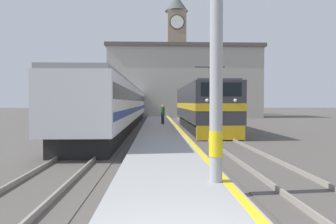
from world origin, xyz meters
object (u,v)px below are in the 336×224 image
object	(u,v)px
catenary_mast	(219,5)
clock_tower	(176,51)
locomotive_train	(202,107)
passenger_train	(123,105)
person_on_platform	(163,114)

from	to	relation	value
catenary_mast	clock_tower	world-z (taller)	clock_tower
locomotive_train	passenger_train	xyz separation A→B (m)	(-6.71, 4.49, 0.09)
catenary_mast	clock_tower	bearing A→B (deg)	87.39
catenary_mast	clock_tower	xyz separation A→B (m)	(2.35, 51.50, 6.97)
passenger_train	clock_tower	distance (m)	30.92
catenary_mast	person_on_platform	size ratio (longest dim) A/B	5.08
locomotive_train	passenger_train	distance (m)	8.08
locomotive_train	catenary_mast	distance (m)	18.69
locomotive_train	person_on_platform	size ratio (longest dim) A/B	9.46
catenary_mast	passenger_train	bearing A→B (deg)	101.10
catenary_mast	person_on_platform	distance (m)	20.85
passenger_train	catenary_mast	size ratio (longest dim) A/B	4.47
person_on_platform	catenary_mast	bearing A→B (deg)	-87.66
person_on_platform	clock_tower	world-z (taller)	clock_tower
person_on_platform	clock_tower	xyz separation A→B (m)	(3.19, 30.93, 10.23)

